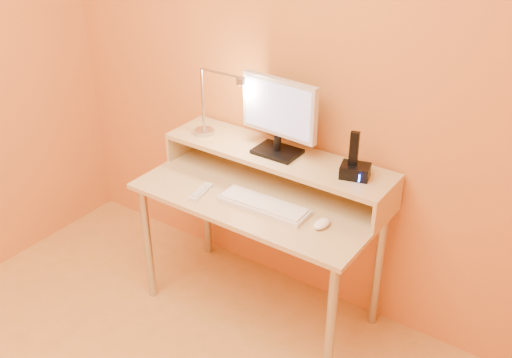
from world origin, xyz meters
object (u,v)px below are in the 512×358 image
Objects in this scene: monitor_panel at (279,107)px; lamp_base at (204,132)px; mouse at (322,224)px; remote_control at (201,192)px; phone_dock at (355,171)px; keyboard at (264,206)px.

monitor_panel is 4.13× the size of lamp_base.
mouse is at bearing -13.60° from lamp_base.
mouse is 0.63m from remote_control.
monitor_panel is at bearing 153.94° from mouse.
monitor_panel is 3.17× the size of phone_dock.
lamp_base is 1.00× the size of mouse.
remote_control is at bearing -170.02° from keyboard.
lamp_base is at bearing 114.46° from remote_control.
phone_dock is at bearing 87.27° from mouse.
remote_control is (-0.62, -0.08, -0.01)m from mouse.
lamp_base is (-0.43, -0.04, -0.23)m from monitor_panel.
mouse is 0.60× the size of remote_control.
monitor_panel is at bearing 42.50° from remote_control.
lamp_base is at bearing 156.14° from keyboard.
phone_dock is 0.45m from keyboard.
monitor_panel is 0.56m from remote_control.
monitor_panel reaches higher than phone_dock.
remote_control is (0.20, -0.28, -0.16)m from lamp_base.
phone_dock is (0.42, -0.01, -0.21)m from monitor_panel.
keyboard reaches higher than remote_control.
mouse is (0.82, -0.20, -0.16)m from lamp_base.
mouse is at bearing -114.28° from phone_dock.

